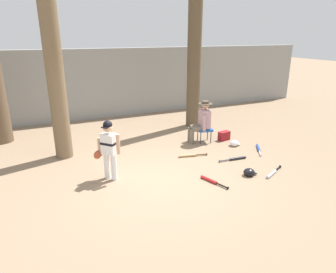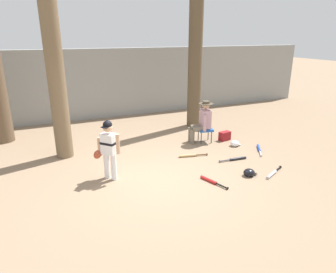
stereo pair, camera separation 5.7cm
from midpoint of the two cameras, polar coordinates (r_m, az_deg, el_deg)
name	(u,v)px [view 2 (the right image)]	position (r m, az deg, el deg)	size (l,w,h in m)	color
ground_plane	(160,179)	(6.52, -1.24, -8.07)	(60.00, 60.00, 0.00)	#897056
concrete_back_wall	(101,84)	(11.31, -12.51, 9.75)	(18.00, 0.36, 2.48)	gray
tree_near_player	(56,76)	(7.61, -20.33, 10.77)	(0.65, 0.65, 4.72)	brown
tree_behind_spectator	(195,50)	(9.83, 5.40, 16.07)	(0.61, 0.61, 5.56)	brown
young_ballplayer	(108,146)	(6.35, -11.07, -1.85)	(0.55, 0.47, 1.31)	white
folding_stool	(205,130)	(8.62, 7.25, 1.27)	(0.48, 0.48, 0.41)	#194C9E
seated_spectator	(202,121)	(8.52, 6.69, 3.01)	(0.68, 0.54, 1.20)	#6B6051
handbag_beside_stool	(225,136)	(8.93, 10.91, 0.10)	(0.34, 0.18, 0.26)	maroon
bat_wood_tan	(190,155)	(7.65, 4.40, -3.62)	(0.74, 0.23, 0.07)	tan
bat_aluminum_silver	(273,173)	(7.08, 19.50, -6.65)	(0.69, 0.37, 0.07)	#B7BCC6
bat_black_composite	(236,159)	(7.62, 13.02, -4.16)	(0.74, 0.12, 0.07)	black
bat_red_barrel	(211,181)	(6.43, 8.38, -8.36)	(0.28, 0.69, 0.07)	red
bat_blue_youth	(259,149)	(8.42, 17.12, -2.26)	(0.47, 0.67, 0.07)	#2347AD
batting_helmet_white	(235,143)	(8.53, 12.79, -1.31)	(0.30, 0.23, 0.17)	silver
batting_helmet_black	(249,173)	(6.86, 15.42, -6.64)	(0.30, 0.23, 0.18)	black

